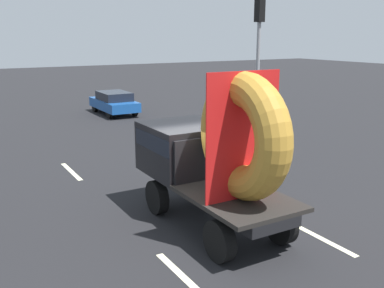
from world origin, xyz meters
name	(u,v)px	position (x,y,z in m)	size (l,w,h in m)	color
ground_plane	(210,221)	(0.00, 0.00, 0.00)	(120.00, 120.00, 0.00)	black
flatbed_truck	(210,152)	(-0.10, -0.13, 1.89)	(2.02, 5.09, 3.97)	black
distant_sedan	(114,102)	(3.58, 16.50, 0.73)	(1.79, 4.17, 1.36)	black
traffic_light	(258,53)	(6.16, 5.96, 3.97)	(0.42, 0.36, 6.12)	gray
lane_dash_left_near	(185,278)	(-1.94, -2.12, 0.00)	(2.29, 0.16, 0.01)	beige
lane_dash_left_far	(71,171)	(-1.94, 6.10, 0.00)	(2.28, 0.16, 0.01)	beige
lane_dash_right_near	(309,232)	(1.74, -1.80, 0.00)	(2.90, 0.16, 0.01)	beige
lane_dash_right_far	(164,157)	(1.74, 6.09, 0.00)	(2.07, 0.16, 0.01)	beige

